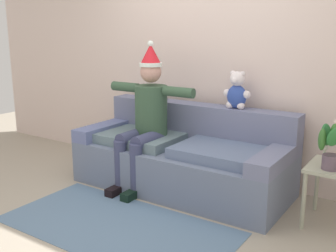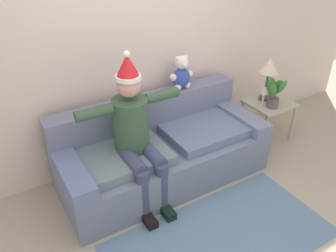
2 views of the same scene
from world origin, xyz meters
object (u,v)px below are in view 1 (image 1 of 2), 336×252
Objects in this scene: teddy_bear at (237,92)px; candle_tall at (325,147)px; couch at (184,157)px; potted_plant at (332,145)px; person_seated at (146,115)px.

candle_tall is at bearing -19.80° from teddy_bear.
candle_tall is (1.40, -0.05, 0.35)m from couch.
couch is 0.87m from teddy_bear.
teddy_bear reaches higher than candle_tall.
couch is at bearing 177.93° from candle_tall.
candle_tall is at bearing 127.42° from potted_plant.
person_seated is at bearing -149.94° from teddy_bear.
person_seated reaches higher than couch.
person_seated is 3.97× the size of teddy_bear.
couch is 1.53m from potted_plant.
teddy_bear is (0.80, 0.46, 0.25)m from person_seated.
candle_tall is (0.96, -0.35, -0.34)m from teddy_bear.
teddy_bear reaches higher than couch.
teddy_bear is at bearing 33.94° from couch.
candle_tall is (-0.07, 0.09, -0.05)m from potted_plant.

